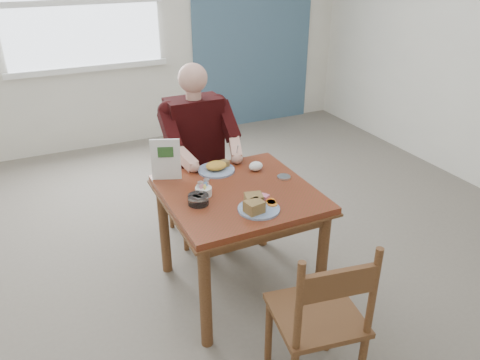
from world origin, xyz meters
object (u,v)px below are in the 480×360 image
table (239,206)px  chair_far (196,178)px  near_plate (257,205)px  diner (198,143)px  far_plate (217,167)px  chair_near (320,319)px

table → chair_far: bearing=90.0°
chair_far → near_plate: 1.10m
diner → near_plate: bearing=-90.4°
chair_far → far_plate: (-0.01, -0.47, 0.30)m
chair_far → near_plate: size_ratio=3.64×
table → far_plate: size_ratio=3.38×
table → near_plate: bearing=-91.5°
chair_near → near_plate: (-0.01, 0.66, 0.30)m
diner → chair_far: bearing=90.0°
near_plate → far_plate: near_plate is taller
chair_far → table: bearing=-90.0°
table → far_plate: bearing=92.2°
table → chair_far: size_ratio=0.97×
near_plate → diner: bearing=89.6°
chair_far → chair_near: size_ratio=1.00×
table → near_plate: size_ratio=3.52×
chair_far → diner: bearing=-90.0°
chair_near → diner: diner is taller
chair_near → diner: bearing=90.3°
chair_near → diner: size_ratio=0.69×
chair_far → diner: size_ratio=0.69×
table → far_plate: (-0.01, 0.32, 0.14)m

